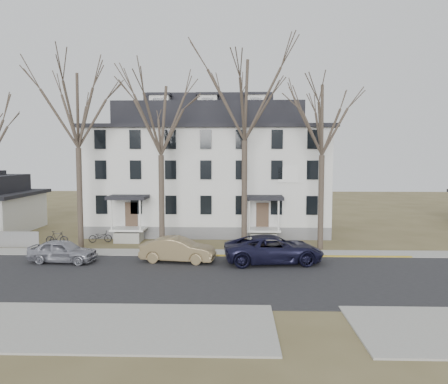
{
  "coord_description": "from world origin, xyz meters",
  "views": [
    {
      "loc": [
        0.48,
        -21.52,
        6.75
      ],
      "look_at": [
        -0.44,
        9.0,
        4.18
      ],
      "focal_mm": 35.0,
      "sensor_mm": 36.0,
      "label": 1
    }
  ],
  "objects_px": {
    "tree_far_left": "(77,105)",
    "tree_mid_right": "(323,115)",
    "tree_mid_left": "(161,115)",
    "bicycle_right": "(57,238)",
    "boarding_house": "(210,170)",
    "car_navy": "(274,250)",
    "tree_center": "(245,94)",
    "car_silver": "(63,252)",
    "bicycle_left": "(100,237)",
    "car_tan": "(178,250)"
  },
  "relations": [
    {
      "from": "tree_far_left",
      "to": "tree_center",
      "type": "relative_size",
      "value": 0.93
    },
    {
      "from": "boarding_house",
      "to": "tree_center",
      "type": "height_order",
      "value": "tree_center"
    },
    {
      "from": "tree_center",
      "to": "car_tan",
      "type": "distance_m",
      "value": 11.95
    },
    {
      "from": "tree_mid_right",
      "to": "car_navy",
      "type": "height_order",
      "value": "tree_mid_right"
    },
    {
      "from": "boarding_house",
      "to": "tree_center",
      "type": "distance_m",
      "value": 10.39
    },
    {
      "from": "tree_mid_right",
      "to": "car_navy",
      "type": "distance_m",
      "value": 10.46
    },
    {
      "from": "tree_center",
      "to": "tree_mid_right",
      "type": "bearing_deg",
      "value": 0.0
    },
    {
      "from": "tree_far_left",
      "to": "boarding_house",
      "type": "bearing_deg",
      "value": 42.18
    },
    {
      "from": "tree_mid_left",
      "to": "car_navy",
      "type": "distance_m",
      "value": 12.49
    },
    {
      "from": "tree_far_left",
      "to": "bicycle_right",
      "type": "distance_m",
      "value": 10.08
    },
    {
      "from": "boarding_house",
      "to": "car_silver",
      "type": "height_order",
      "value": "boarding_house"
    },
    {
      "from": "tree_center",
      "to": "car_silver",
      "type": "bearing_deg",
      "value": -157.75
    },
    {
      "from": "tree_far_left",
      "to": "car_silver",
      "type": "height_order",
      "value": "tree_far_left"
    },
    {
      "from": "car_tan",
      "to": "bicycle_right",
      "type": "xyz_separation_m",
      "value": [
        -9.83,
        5.0,
        -0.27
      ]
    },
    {
      "from": "boarding_house",
      "to": "car_navy",
      "type": "relative_size",
      "value": 3.37
    },
    {
      "from": "bicycle_right",
      "to": "bicycle_left",
      "type": "bearing_deg",
      "value": -76.72
    },
    {
      "from": "boarding_house",
      "to": "tree_mid_left",
      "type": "bearing_deg",
      "value": -110.2
    },
    {
      "from": "bicycle_right",
      "to": "car_tan",
      "type": "bearing_deg",
      "value": -119.85
    },
    {
      "from": "tree_far_left",
      "to": "car_navy",
      "type": "distance_m",
      "value": 17.29
    },
    {
      "from": "tree_center",
      "to": "bicycle_left",
      "type": "distance_m",
      "value": 15.43
    },
    {
      "from": "tree_far_left",
      "to": "tree_mid_right",
      "type": "xyz_separation_m",
      "value": [
        17.5,
        0.0,
        -0.74
      ]
    },
    {
      "from": "tree_mid_left",
      "to": "bicycle_right",
      "type": "bearing_deg",
      "value": 174.84
    },
    {
      "from": "tree_center",
      "to": "bicycle_right",
      "type": "bearing_deg",
      "value": 177.03
    },
    {
      "from": "tree_center",
      "to": "bicycle_left",
      "type": "height_order",
      "value": "tree_center"
    },
    {
      "from": "bicycle_left",
      "to": "car_silver",
      "type": "bearing_deg",
      "value": 162.08
    },
    {
      "from": "car_tan",
      "to": "bicycle_right",
      "type": "relative_size",
      "value": 2.78
    },
    {
      "from": "tree_center",
      "to": "car_silver",
      "type": "relative_size",
      "value": 3.48
    },
    {
      "from": "tree_center",
      "to": "bicycle_right",
      "type": "height_order",
      "value": "tree_center"
    },
    {
      "from": "boarding_house",
      "to": "bicycle_right",
      "type": "bearing_deg",
      "value": -146.21
    },
    {
      "from": "boarding_house",
      "to": "car_silver",
      "type": "distance_m",
      "value": 16.07
    },
    {
      "from": "tree_center",
      "to": "tree_far_left",
      "type": "bearing_deg",
      "value": 180.0
    },
    {
      "from": "tree_mid_left",
      "to": "tree_mid_right",
      "type": "distance_m",
      "value": 11.5
    },
    {
      "from": "boarding_house",
      "to": "car_navy",
      "type": "bearing_deg",
      "value": -69.1
    },
    {
      "from": "bicycle_left",
      "to": "bicycle_right",
      "type": "relative_size",
      "value": 1.03
    },
    {
      "from": "tree_center",
      "to": "car_silver",
      "type": "xyz_separation_m",
      "value": [
        -11.46,
        -4.69,
        -10.37
      ]
    },
    {
      "from": "car_silver",
      "to": "car_tan",
      "type": "xyz_separation_m",
      "value": [
        7.2,
        0.42,
        0.05
      ]
    },
    {
      "from": "car_tan",
      "to": "car_navy",
      "type": "distance_m",
      "value": 6.04
    },
    {
      "from": "tree_far_left",
      "to": "car_navy",
      "type": "xyz_separation_m",
      "value": [
        13.78,
        -4.36,
        -9.49
      ]
    },
    {
      "from": "boarding_house",
      "to": "tree_mid_right",
      "type": "height_order",
      "value": "tree_mid_right"
    },
    {
      "from": "tree_center",
      "to": "bicycle_left",
      "type": "xyz_separation_m",
      "value": [
        -11.08,
        1.6,
        -10.63
      ]
    },
    {
      "from": "tree_mid_left",
      "to": "bicycle_left",
      "type": "bearing_deg",
      "value": 162.46
    },
    {
      "from": "car_silver",
      "to": "bicycle_left",
      "type": "distance_m",
      "value": 6.31
    },
    {
      "from": "boarding_house",
      "to": "bicycle_left",
      "type": "distance_m",
      "value": 11.5
    },
    {
      "from": "tree_far_left",
      "to": "tree_mid_right",
      "type": "relative_size",
      "value": 1.08
    },
    {
      "from": "boarding_house",
      "to": "car_navy",
      "type": "xyz_separation_m",
      "value": [
        4.78,
        -12.52,
        -4.52
      ]
    },
    {
      "from": "tree_mid_left",
      "to": "car_tan",
      "type": "distance_m",
      "value": 9.96
    },
    {
      "from": "bicycle_right",
      "to": "boarding_house",
      "type": "bearing_deg",
      "value": -59.08
    },
    {
      "from": "boarding_house",
      "to": "tree_mid_right",
      "type": "distance_m",
      "value": 12.51
    },
    {
      "from": "tree_far_left",
      "to": "bicycle_right",
      "type": "bearing_deg",
      "value": 160.72
    },
    {
      "from": "tree_center",
      "to": "boarding_house",
      "type": "bearing_deg",
      "value": 110.2
    }
  ]
}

